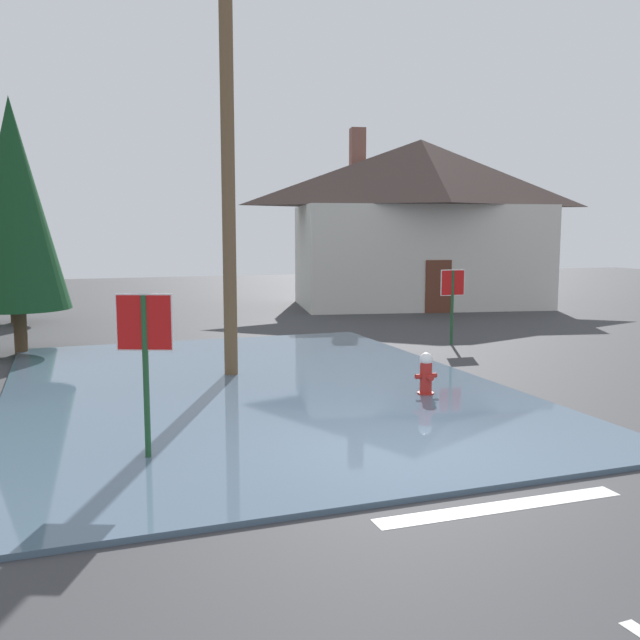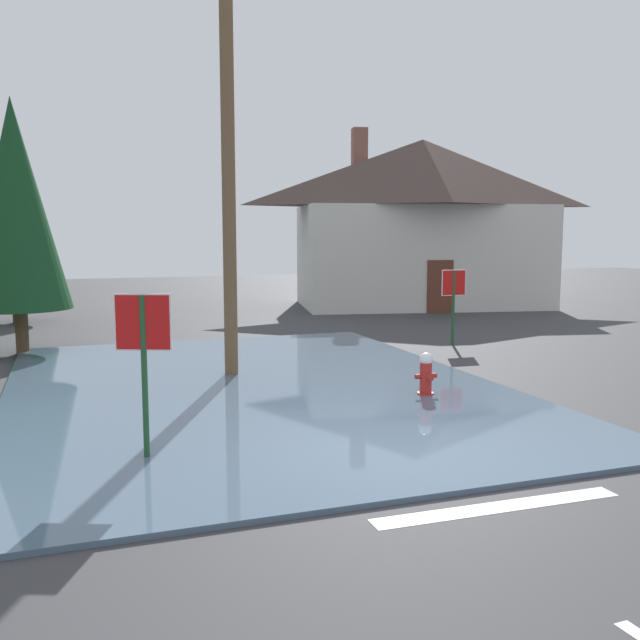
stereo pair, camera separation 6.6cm
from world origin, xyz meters
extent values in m
cube|color=#38383A|center=(0.00, 0.00, -0.05)|extent=(80.00, 80.00, 0.10)
cube|color=#4C6075|center=(-0.95, 4.79, 0.04)|extent=(9.23, 12.55, 0.07)
cube|color=silver|center=(0.15, -1.93, 0.00)|extent=(3.07, 0.35, 0.01)
cylinder|color=#1E4C28|center=(-3.40, 1.02, 1.13)|extent=(0.08, 0.08, 2.25)
cube|color=white|center=(-3.40, 1.02, 1.89)|extent=(0.71, 0.30, 0.76)
cube|color=red|center=(-3.40, 1.02, 1.89)|extent=(0.68, 0.30, 0.72)
cylinder|color=#AD231E|center=(1.87, 3.04, 0.05)|extent=(0.31, 0.31, 0.10)
cylinder|color=#AD231E|center=(1.87, 3.04, 0.38)|extent=(0.22, 0.22, 0.56)
sphere|color=white|center=(1.87, 3.04, 0.73)|extent=(0.24, 0.24, 0.24)
cylinder|color=#AD231E|center=(1.71, 3.04, 0.41)|extent=(0.10, 0.09, 0.09)
cylinder|color=#AD231E|center=(2.04, 3.04, 0.41)|extent=(0.10, 0.09, 0.09)
cylinder|color=#AD231E|center=(1.87, 2.88, 0.41)|extent=(0.11, 0.10, 0.11)
cylinder|color=brown|center=(-1.12, 6.08, 4.73)|extent=(0.28, 0.28, 9.46)
cylinder|color=#1E4C28|center=(5.52, 8.35, 1.01)|extent=(0.08, 0.08, 2.03)
cube|color=white|center=(5.52, 8.35, 1.69)|extent=(0.71, 0.06, 0.71)
cube|color=red|center=(5.52, 8.35, 1.69)|extent=(0.67, 0.07, 0.67)
cube|color=beige|center=(9.42, 17.69, 2.05)|extent=(10.54, 7.03, 4.10)
pyramid|color=#473833|center=(9.42, 17.69, 5.43)|extent=(11.38, 7.59, 2.66)
cube|color=brown|center=(7.22, 19.09, 6.09)|extent=(0.71, 0.71, 2.40)
cube|color=#592D1E|center=(8.90, 15.12, 1.00)|extent=(0.99, 0.26, 2.00)
cylinder|color=#4C3823|center=(-5.47, 10.71, 0.57)|extent=(0.32, 0.32, 1.14)
cone|color=#143D1E|center=(-5.47, 10.71, 3.75)|extent=(2.54, 2.54, 5.20)
cylinder|color=#4C3823|center=(-5.99, 17.41, 0.58)|extent=(0.32, 0.32, 1.15)
cone|color=#143D1E|center=(-5.99, 17.41, 3.77)|extent=(2.56, 2.56, 5.25)
camera|label=1|loc=(-4.35, -8.41, 3.08)|focal=39.69mm
camera|label=2|loc=(-4.29, -8.43, 3.08)|focal=39.69mm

